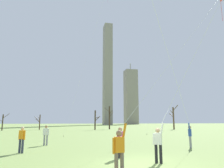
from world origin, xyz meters
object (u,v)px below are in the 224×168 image
object	(u,v)px
bystander_strolling_midfield	(22,138)
bare_tree_leftmost	(173,117)
bare_tree_left_of_center	(110,117)
bare_tree_right_of_center	(95,120)
kite_flyer_foreground_left_green	(201,52)
distant_kite_low_near_trees_pink	(103,3)
kite_flyer_foreground_right_red	(155,96)
kite_flyer_midfield_center_teal	(184,113)
bare_tree_center	(3,121)
bare_tree_far_right_edge	(39,122)
bystander_watching_nearby	(46,134)
distant_kite_drifting_left_yellow	(161,0)
bystander_far_off_by_trees	(120,141)

from	to	relation	value
bystander_strolling_midfield	bare_tree_leftmost	distance (m)	45.87
bare_tree_left_of_center	bare_tree_right_of_center	bearing A→B (deg)	-137.00
kite_flyer_foreground_left_green	distant_kite_low_near_trees_pink	size ratio (longest dim) A/B	1.00
kite_flyer_foreground_right_red	distant_kite_low_near_trees_pink	bearing A→B (deg)	87.47
kite_flyer_foreground_right_red	kite_flyer_midfield_center_teal	bearing A→B (deg)	47.41
bare_tree_left_of_center	bare_tree_center	xyz separation A→B (m)	(-24.62, -2.73, -1.09)
distant_kite_low_near_trees_pink	bare_tree_far_right_edge	distance (m)	34.37
kite_flyer_foreground_left_green	bystander_watching_nearby	world-z (taller)	kite_flyer_foreground_left_green
kite_flyer_foreground_right_red	distant_kite_drifting_left_yellow	distance (m)	34.10
kite_flyer_midfield_center_teal	bare_tree_far_right_edge	xyz separation A→B (m)	(-13.21, 40.77, -0.55)
bystander_watching_nearby	bare_tree_center	distance (m)	34.38
kite_flyer_foreground_left_green	kite_flyer_foreground_right_red	size ratio (longest dim) A/B	1.54
distant_kite_drifting_left_yellow	bystander_watching_nearby	bearing A→B (deg)	-143.33
bare_tree_far_right_edge	bare_tree_center	bearing A→B (deg)	-159.51
kite_flyer_foreground_right_red	distant_kite_low_near_trees_pink	xyz separation A→B (m)	(0.71, 16.08, 14.01)
bystander_strolling_midfield	distant_kite_drifting_left_yellow	xyz separation A→B (m)	(19.30, 17.64, 23.04)
bystander_watching_nearby	distant_kite_low_near_trees_pink	size ratio (longest dim) A/B	0.08
bare_tree_right_of_center	bystander_strolling_midfield	bearing A→B (deg)	-106.18
kite_flyer_foreground_left_green	distant_kite_low_near_trees_pink	world-z (taller)	kite_flyer_foreground_left_green
bare_tree_right_of_center	bare_tree_leftmost	distance (m)	19.95
bystander_strolling_midfield	bare_tree_right_of_center	xyz separation A→B (m)	(10.25, 35.31, 1.49)
bystander_strolling_midfield	kite_flyer_foreground_left_green	bearing A→B (deg)	-36.99
kite_flyer_midfield_center_teal	bystander_watching_nearby	world-z (taller)	kite_flyer_midfield_center_teal
bystander_watching_nearby	bare_tree_center	size ratio (longest dim) A/B	0.43
kite_flyer_midfield_center_teal	distant_kite_drifting_left_yellow	world-z (taller)	distant_kite_drifting_left_yellow
kite_flyer_foreground_right_red	bare_tree_left_of_center	size ratio (longest dim) A/B	2.14
bystander_far_off_by_trees	bare_tree_center	xyz separation A→B (m)	(-15.58, 39.66, 1.08)
kite_flyer_foreground_left_green	bare_tree_leftmost	size ratio (longest dim) A/B	3.18
kite_flyer_midfield_center_teal	bare_tree_center	xyz separation A→B (m)	(-20.61, 38.00, -0.51)
bystander_strolling_midfield	bystander_watching_nearby	bearing A→B (deg)	74.12
kite_flyer_foreground_left_green	kite_flyer_foreground_right_red	bearing A→B (deg)	169.43
kite_flyer_foreground_right_red	bystander_watching_nearby	distance (m)	11.58
bare_tree_far_right_edge	bystander_watching_nearby	bearing A→B (deg)	-83.84
kite_flyer_midfield_center_teal	kite_flyer_foreground_left_green	size ratio (longest dim) A/B	0.63
kite_flyer_foreground_right_red	bare_tree_far_right_edge	xyz separation A→B (m)	(-8.95, 45.40, -1.11)
distant_kite_low_near_trees_pink	distant_kite_drifting_left_yellow	bearing A→B (deg)	31.64
kite_flyer_foreground_left_green	bare_tree_center	bearing A→B (deg)	113.28
bare_tree_center	kite_flyer_foreground_left_green	bearing A→B (deg)	-66.72
bystander_watching_nearby	bystander_strolling_midfield	world-z (taller)	same
distant_kite_low_near_trees_pink	bare_tree_left_of_center	bearing A→B (deg)	75.53
kite_flyer_midfield_center_teal	distant_kite_low_near_trees_pink	world-z (taller)	distant_kite_low_near_trees_pink
bare_tree_right_of_center	bare_tree_leftmost	size ratio (longest dim) A/B	0.75
kite_flyer_foreground_right_red	bare_tree_far_right_edge	size ratio (longest dim) A/B	3.50
bystander_far_off_by_trees	distant_kite_low_near_trees_pink	distance (m)	20.87
bare_tree_far_right_edge	bare_tree_right_of_center	bearing A→B (deg)	-17.66
bare_tree_far_right_edge	bare_tree_center	xyz separation A→B (m)	(-7.41, -2.77, 0.04)
bystander_strolling_midfield	bare_tree_leftmost	world-z (taller)	bare_tree_leftmost
bystander_strolling_midfield	bare_tree_far_right_edge	size ratio (longest dim) A/B	0.45
bystander_watching_nearby	bare_tree_far_right_edge	xyz separation A→B (m)	(-3.80, 35.25, 1.04)
bare_tree_center	bare_tree_far_right_edge	bearing A→B (deg)	20.49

